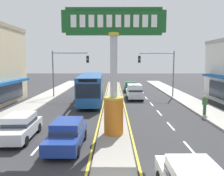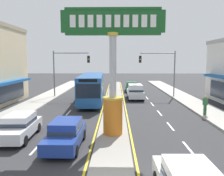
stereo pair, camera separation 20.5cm
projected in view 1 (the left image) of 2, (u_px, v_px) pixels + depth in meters
The scene contains 13 objects.
median_strip at pixel (114, 103), 26.15m from camera, with size 2.04×52.00×0.14m, color gray.
sidewalk_left at pixel (28, 107), 24.23m from camera, with size 2.89×60.00×0.18m, color #ADA89E.
sidewalk_right at pixel (200, 107), 24.10m from camera, with size 2.89×60.00×0.18m, color #ADA89E.
lane_markings at pixel (114, 106), 24.82m from camera, with size 8.78×52.00×0.01m.
district_sign at pixel (114, 75), 14.71m from camera, with size 6.50×1.33×8.06m.
traffic_light_left_side at pixel (66, 66), 30.10m from camera, with size 4.86×0.46×6.20m.
traffic_light_right_side at pixel (160, 66), 30.65m from camera, with size 4.86×0.46×6.20m.
bus_near_right_lane at pixel (91, 87), 27.18m from camera, with size 2.97×11.29×3.26m.
sedan_far_right_lane at pixel (130, 86), 36.96m from camera, with size 1.97×4.37×1.53m.
suv_near_left_lane at pixel (134, 91), 29.44m from camera, with size 2.02×4.63×1.90m.
sedan_mid_left_lane at pixel (67, 134), 13.12m from camera, with size 1.88×4.32×1.53m.
sedan_far_left_oncoming at pixel (20, 126), 14.56m from camera, with size 1.97×4.37×1.53m.
pedestrian_near_kerb at pixel (205, 104), 20.22m from camera, with size 0.40×0.23×1.71m.
Camera 1 is at (0.00, -7.75, 4.95)m, focal length 36.84 mm.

